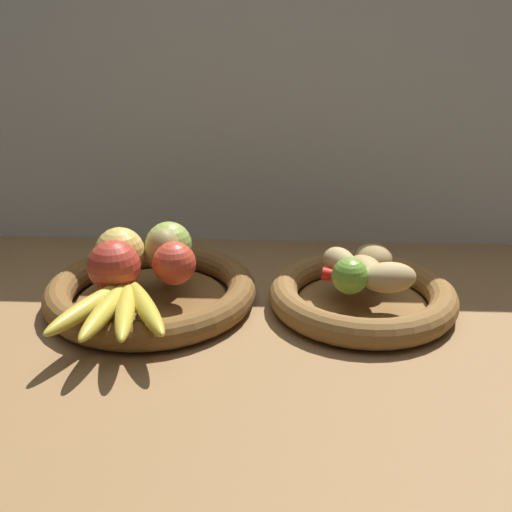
{
  "coord_description": "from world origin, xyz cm",
  "views": [
    {
      "loc": [
        2.9,
        -83.63,
        42.43
      ],
      "look_at": [
        -1.02,
        -0.62,
        8.45
      ],
      "focal_mm": 41.36,
      "sensor_mm": 36.0,
      "label": 1
    }
  ],
  "objects": [
    {
      "name": "pear_brown",
      "position": [
        -15.61,
        1.34,
        8.16
      ],
      "size": [
        8.03,
        7.87,
        7.42
      ],
      "primitive_type": "ellipsoid",
      "rotation": [
        0.0,
        0.0,
        2.56
      ],
      "color": "olive",
      "rests_on": "fruit_bowl_left"
    },
    {
      "name": "banana_bunch_front",
      "position": [
        -19.33,
        -13.07,
        5.76
      ],
      "size": [
        17.15,
        18.89,
        2.62
      ],
      "color": "gold",
      "rests_on": "fruit_bowl_left"
    },
    {
      "name": "fruit_bowl_left",
      "position": [
        -17.52,
        -0.62,
        2.05
      ],
      "size": [
        33.04,
        33.04,
        4.45
      ],
      "color": "brown",
      "rests_on": "ground_plane"
    },
    {
      "name": "ground_plane",
      "position": [
        0.0,
        0.0,
        -1.5
      ],
      "size": [
        140.0,
        90.0,
        3.0
      ],
      "primitive_type": "cube",
      "color": "olive"
    },
    {
      "name": "chili_pepper",
      "position": [
        14.15,
        -1.73,
        5.51
      ],
      "size": [
        10.29,
        5.21,
        2.11
      ],
      "primitive_type": "cone",
      "rotation": [
        0.0,
        1.57,
        -0.32
      ],
      "color": "red",
      "rests_on": "fruit_bowl_right"
    },
    {
      "name": "apple_red_front",
      "position": [
        -21.67,
        -5.27,
        8.35
      ],
      "size": [
        7.8,
        7.8,
        7.8
      ],
      "primitive_type": "sphere",
      "color": "#B73828",
      "rests_on": "fruit_bowl_left"
    },
    {
      "name": "apple_green_back",
      "position": [
        -15.23,
        3.8,
        8.26
      ],
      "size": [
        7.61,
        7.61,
        7.61
      ],
      "primitive_type": "sphere",
      "color": "#99B74C",
      "rests_on": "fruit_bowl_left"
    },
    {
      "name": "lime_near",
      "position": [
        12.92,
        -4.48,
        7.16
      ],
      "size": [
        5.41,
        5.41,
        5.41
      ],
      "primitive_type": "sphere",
      "color": "#6B9E33",
      "rests_on": "fruit_bowl_right"
    },
    {
      "name": "potato_oblong",
      "position": [
        11.9,
        2.17,
        6.63
      ],
      "size": [
        7.13,
        7.92,
        4.35
      ],
      "primitive_type": "ellipsoid",
      "rotation": [
        0.0,
        0.0,
        2.09
      ],
      "color": "tan",
      "rests_on": "fruit_bowl_right"
    },
    {
      "name": "potato_small",
      "position": [
        18.68,
        -3.81,
        6.73
      ],
      "size": [
        8.96,
        6.18,
        4.55
      ],
      "primitive_type": "ellipsoid",
      "rotation": [
        0.0,
        0.0,
        3.3
      ],
      "color": "tan",
      "rests_on": "fruit_bowl_right"
    },
    {
      "name": "apple_red_right",
      "position": [
        -13.3,
        -2.4,
        7.76
      ],
      "size": [
        6.61,
        6.61,
        6.61
      ],
      "primitive_type": "sphere",
      "color": "#CC422D",
      "rests_on": "fruit_bowl_left"
    },
    {
      "name": "back_wall",
      "position": [
        0.0,
        30.0,
        27.5
      ],
      "size": [
        140.0,
        3.0,
        55.0
      ],
      "color": "silver",
      "rests_on": "ground_plane"
    },
    {
      "name": "potato_large",
      "position": [
        15.49,
        -0.62,
        6.5
      ],
      "size": [
        7.25,
        8.39,
        4.1
      ],
      "primitive_type": "ellipsoid",
      "rotation": [
        0.0,
        0.0,
        5.04
      ],
      "color": "tan",
      "rests_on": "fruit_bowl_right"
    },
    {
      "name": "potato_back",
      "position": [
        17.48,
        3.76,
        6.66
      ],
      "size": [
        8.24,
        8.4,
        4.41
      ],
      "primitive_type": "ellipsoid",
      "rotation": [
        0.0,
        0.0,
        2.11
      ],
      "color": "#A38451",
      "rests_on": "fruit_bowl_right"
    },
    {
      "name": "apple_golden_left",
      "position": [
        -22.32,
        0.51,
        8.3
      ],
      "size": [
        7.7,
        7.7,
        7.7
      ],
      "primitive_type": "sphere",
      "color": "#DBB756",
      "rests_on": "fruit_bowl_left"
    },
    {
      "name": "fruit_bowl_right",
      "position": [
        15.49,
        -0.62,
        2.06
      ],
      "size": [
        28.98,
        28.98,
        4.45
      ],
      "color": "brown",
      "rests_on": "ground_plane"
    }
  ]
}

